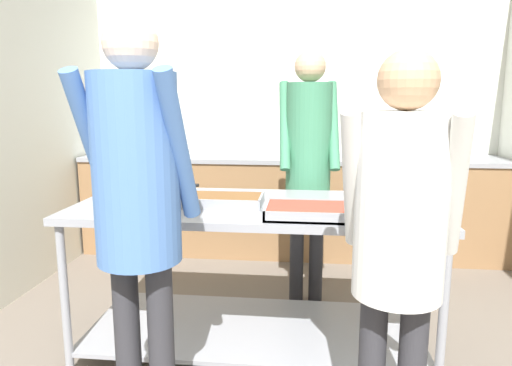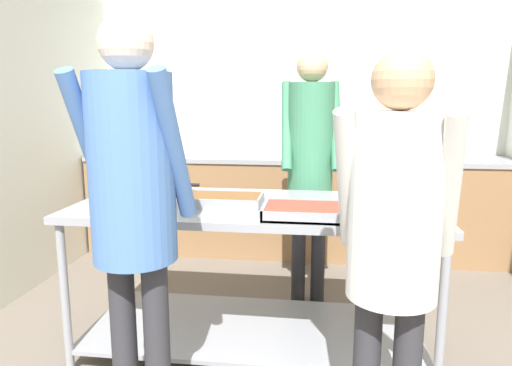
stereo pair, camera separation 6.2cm
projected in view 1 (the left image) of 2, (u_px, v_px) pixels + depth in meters
name	position (u px, v px, depth m)	size (l,w,h in m)	color
wall_rear	(293.00, 112.00, 4.54)	(4.04, 0.06, 2.65)	silver
back_counter	(291.00, 204.00, 4.33)	(3.88, 0.65, 0.92)	olive
serving_counter	(254.00, 252.00, 2.59)	(1.98, 0.86, 0.87)	gray
sauce_pan	(157.00, 189.00, 2.71)	(0.37, 0.23, 0.09)	gray
serving_tray_roast	(224.00, 200.00, 2.51)	(0.42, 0.27, 0.05)	gray
serving_tray_vegetables	(308.00, 211.00, 2.27)	(0.43, 0.31, 0.05)	gray
plate_stack	(374.00, 198.00, 2.53)	(0.24, 0.24, 0.07)	white
guest_serving_left	(137.00, 189.00, 1.79)	(0.46, 0.37, 1.75)	#2D2D33
guest_serving_right	(400.00, 223.00, 1.65)	(0.48, 0.39, 1.61)	#2D2D33
cook_behind_counter	(308.00, 149.00, 3.14)	(0.43, 0.37, 1.77)	#2D2D33
water_bottle	(439.00, 148.00, 4.03)	(0.08, 0.08, 0.22)	silver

